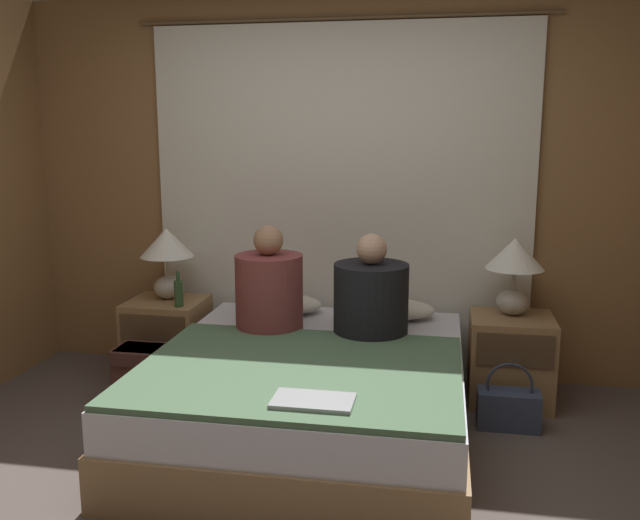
% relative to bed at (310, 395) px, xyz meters
% --- Properties ---
extents(ground_plane, '(16.00, 16.00, 0.00)m').
position_rel_bed_xyz_m(ground_plane, '(0.00, -0.81, -0.23)').
color(ground_plane, '#564C47').
extents(wall_back, '(4.38, 0.06, 2.50)m').
position_rel_bed_xyz_m(wall_back, '(0.00, 1.07, 1.02)').
color(wall_back, olive).
rests_on(wall_back, ground_plane).
extents(curtain_panel, '(2.68, 0.02, 2.34)m').
position_rel_bed_xyz_m(curtain_panel, '(0.00, 1.01, 0.93)').
color(curtain_panel, silver).
rests_on(curtain_panel, ground_plane).
extents(bed, '(1.63, 1.92, 0.47)m').
position_rel_bed_xyz_m(bed, '(0.00, 0.00, 0.00)').
color(bed, '#99754C').
rests_on(bed, ground_plane).
extents(nightstand_left, '(0.49, 0.46, 0.54)m').
position_rel_bed_xyz_m(nightstand_left, '(-1.10, 0.68, 0.04)').
color(nightstand_left, '#937047').
rests_on(nightstand_left, ground_plane).
extents(nightstand_right, '(0.49, 0.46, 0.54)m').
position_rel_bed_xyz_m(nightstand_right, '(1.10, 0.68, 0.04)').
color(nightstand_right, '#937047').
rests_on(nightstand_right, ground_plane).
extents(lamp_left, '(0.35, 0.35, 0.47)m').
position_rel_bed_xyz_m(lamp_left, '(-1.10, 0.74, 0.62)').
color(lamp_left, '#B2A899').
rests_on(lamp_left, nightstand_left).
extents(lamp_right, '(0.35, 0.35, 0.47)m').
position_rel_bed_xyz_m(lamp_right, '(1.10, 0.74, 0.62)').
color(lamp_right, '#B2A899').
rests_on(lamp_right, nightstand_right).
extents(pillow_left, '(0.57, 0.33, 0.12)m').
position_rel_bed_xyz_m(pillow_left, '(-0.36, 0.75, 0.30)').
color(pillow_left, silver).
rests_on(pillow_left, bed).
extents(pillow_right, '(0.57, 0.33, 0.12)m').
position_rel_bed_xyz_m(pillow_right, '(0.36, 0.75, 0.30)').
color(pillow_right, silver).
rests_on(pillow_right, bed).
extents(blanket_on_bed, '(1.57, 1.25, 0.03)m').
position_rel_bed_xyz_m(blanket_on_bed, '(0.00, -0.30, 0.25)').
color(blanket_on_bed, '#4C6B4C').
rests_on(blanket_on_bed, bed).
extents(person_left_in_bed, '(0.40, 0.40, 0.63)m').
position_rel_bed_xyz_m(person_left_in_bed, '(-0.32, 0.36, 0.49)').
color(person_left_in_bed, brown).
rests_on(person_left_in_bed, bed).
extents(person_right_in_bed, '(0.43, 0.43, 0.60)m').
position_rel_bed_xyz_m(person_right_in_bed, '(0.28, 0.36, 0.47)').
color(person_right_in_bed, black).
rests_on(person_right_in_bed, bed).
extents(beer_bottle_on_left_stand, '(0.06, 0.06, 0.23)m').
position_rel_bed_xyz_m(beer_bottle_on_left_stand, '(-0.96, 0.55, 0.39)').
color(beer_bottle_on_left_stand, '#2D4C28').
rests_on(beer_bottle_on_left_stand, nightstand_left).
extents(laptop_on_bed, '(0.35, 0.21, 0.02)m').
position_rel_bed_xyz_m(laptop_on_bed, '(0.15, -0.72, 0.28)').
color(laptop_on_bed, '#9EA0A5').
rests_on(laptop_on_bed, blanket_on_bed).
extents(backpack_on_floor, '(0.28, 0.25, 0.35)m').
position_rel_bed_xyz_m(backpack_on_floor, '(-1.10, 0.26, -0.03)').
color(backpack_on_floor, brown).
rests_on(backpack_on_floor, ground_plane).
extents(handbag_on_floor, '(0.34, 0.17, 0.38)m').
position_rel_bed_xyz_m(handbag_on_floor, '(1.07, 0.29, -0.11)').
color(handbag_on_floor, '#333D56').
rests_on(handbag_on_floor, ground_plane).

